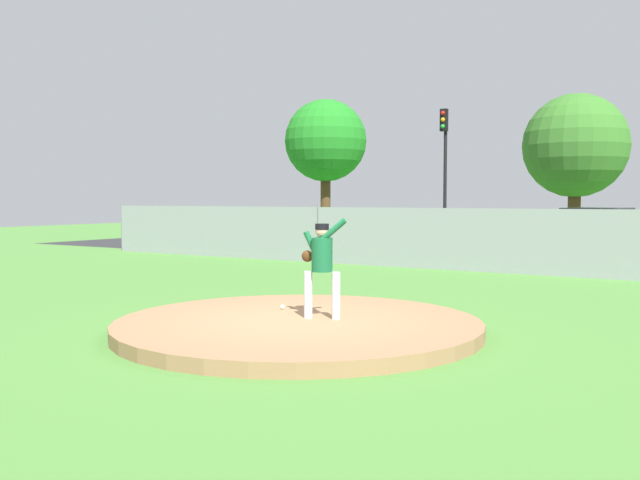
{
  "coord_description": "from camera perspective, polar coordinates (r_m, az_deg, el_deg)",
  "views": [
    {
      "loc": [
        5.9,
        -8.66,
        2.03
      ],
      "look_at": [
        -0.42,
        1.28,
        1.33
      ],
      "focal_mm": 39.15,
      "sensor_mm": 36.0,
      "label": 1
    }
  ],
  "objects": [
    {
      "name": "ground_plane",
      "position": [
        15.94,
        10.46,
        -3.99
      ],
      "size": [
        80.0,
        80.0,
        0.0
      ],
      "primitive_type": "plane",
      "color": "#4C8438"
    },
    {
      "name": "asphalt_strip",
      "position": [
        23.99,
        18.08,
        -1.62
      ],
      "size": [
        44.0,
        7.0,
        0.01
      ],
      "primitive_type": "cube",
      "color": "#2B2B2D",
      "rests_on": "ground_plane"
    },
    {
      "name": "pitchers_mound",
      "position": [
        10.66,
        -1.8,
        -7.05
      ],
      "size": [
        5.55,
        5.55,
        0.2
      ],
      "primitive_type": "cylinder",
      "color": "#99704C",
      "rests_on": "ground_plane"
    },
    {
      "name": "pitcher_youth",
      "position": [
        10.62,
        0.12,
        -1.67
      ],
      "size": [
        0.81,
        0.32,
        1.55
      ],
      "color": "silver",
      "rests_on": "pitchers_mound"
    },
    {
      "name": "baseball",
      "position": [
        11.63,
        -3.08,
        -5.49
      ],
      "size": [
        0.07,
        0.07,
        0.07
      ],
      "primitive_type": "sphere",
      "color": "white",
      "rests_on": "pitchers_mound"
    },
    {
      "name": "chainlink_fence",
      "position": [
        19.61,
        14.86,
        -0.07
      ],
      "size": [
        30.18,
        0.07,
        1.87
      ],
      "color": "gray",
      "rests_on": "ground_plane"
    },
    {
      "name": "parked_car_charcoal",
      "position": [
        23.81,
        21.72,
        0.24
      ],
      "size": [
        2.18,
        4.28,
        1.75
      ],
      "color": "#232328",
      "rests_on": "ground_plane"
    },
    {
      "name": "parked_car_silver",
      "position": [
        26.67,
        1.76,
        0.72
      ],
      "size": [
        1.94,
        4.25,
        1.66
      ],
      "color": "#B7BABF",
      "rests_on": "ground_plane"
    },
    {
      "name": "traffic_light_near",
      "position": [
        29.21,
        10.15,
        6.87
      ],
      "size": [
        0.28,
        0.46,
        5.68
      ],
      "color": "black",
      "rests_on": "ground_plane"
    },
    {
      "name": "tree_bushy_near",
      "position": [
        37.33,
        0.46,
        8.07
      ],
      "size": [
        4.34,
        4.34,
        7.29
      ],
      "color": "#4C331E",
      "rests_on": "ground_plane"
    },
    {
      "name": "tree_broad_left",
      "position": [
        31.87,
        20.16,
        7.21
      ],
      "size": [
        4.41,
        4.41,
        6.5
      ],
      "color": "#4C331E",
      "rests_on": "ground_plane"
    }
  ]
}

